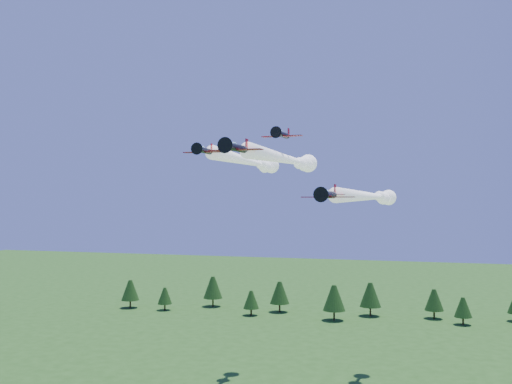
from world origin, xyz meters
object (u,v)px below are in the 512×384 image
(plane_lead, at_px, (289,160))
(plane_slot, at_px, (283,135))
(plane_right, at_px, (371,196))
(plane_left, at_px, (251,162))

(plane_lead, relative_size, plane_slot, 5.72)
(plane_right, bearing_deg, plane_left, -170.39)
(plane_lead, height_order, plane_left, plane_left)
(plane_left, xyz_separation_m, plane_slot, (12.02, -20.72, 3.22))
(plane_right, bearing_deg, plane_slot, -114.73)
(plane_left, xyz_separation_m, plane_right, (25.33, 1.52, -7.48))
(plane_right, xyz_separation_m, plane_slot, (-13.31, -22.25, 10.70))
(plane_lead, relative_size, plane_left, 0.87)
(plane_right, distance_m, plane_slot, 28.05)
(plane_left, distance_m, plane_right, 26.46)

